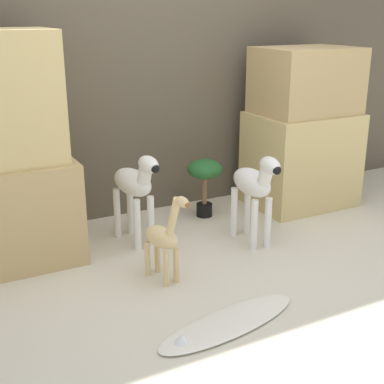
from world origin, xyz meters
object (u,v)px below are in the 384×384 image
object	(u,v)px
zebra_left	(135,185)
surfboard	(227,323)
potted_palm_front	(205,175)
zebra_right	(254,186)
giraffe_figurine	(164,238)

from	to	relation	value
zebra_left	surfboard	size ratio (longest dim) A/B	0.73
zebra_left	potted_palm_front	size ratio (longest dim) A/B	1.44
zebra_right	potted_palm_front	xyz separation A→B (m)	(-0.05, 0.63, -0.08)
zebra_left	potted_palm_front	bearing A→B (deg)	18.96
zebra_right	potted_palm_front	world-z (taller)	zebra_right
zebra_right	giraffe_figurine	xyz separation A→B (m)	(-0.80, -0.21, -0.15)
surfboard	giraffe_figurine	bearing A→B (deg)	97.44
giraffe_figurine	zebra_left	bearing A→B (deg)	83.90
zebra_left	giraffe_figurine	size ratio (longest dim) A/B	1.15
zebra_left	giraffe_figurine	distance (m)	0.63
surfboard	potted_palm_front	bearing A→B (deg)	65.38
zebra_right	giraffe_figurine	world-z (taller)	zebra_right
zebra_right	giraffe_figurine	distance (m)	0.84
zebra_right	giraffe_figurine	bearing A→B (deg)	-165.12
giraffe_figurine	potted_palm_front	world-z (taller)	giraffe_figurine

